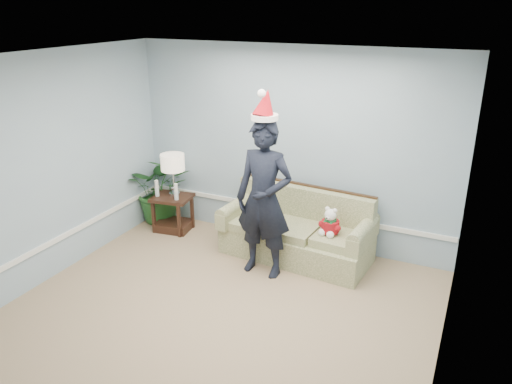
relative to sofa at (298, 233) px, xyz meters
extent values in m
cube|color=#9E8466|center=(-0.29, -2.09, -0.33)|extent=(4.50, 5.00, 0.02)
cube|color=white|center=(-0.29, -2.09, 2.39)|extent=(4.50, 5.00, 0.02)
cube|color=#94AFBD|center=(-0.29, 0.42, 1.03)|extent=(4.50, 0.02, 2.70)
cube|color=#94AFBD|center=(-2.55, -2.09, 1.03)|extent=(0.02, 5.00, 2.70)
cube|color=#94AFBD|center=(1.97, -2.09, 1.03)|extent=(0.02, 5.00, 2.70)
cube|color=white|center=(-0.29, 0.39, 0.13)|extent=(4.48, 0.03, 0.06)
cube|color=white|center=(-2.53, -2.09, 0.13)|extent=(0.03, 4.98, 0.06)
cube|color=#485829|center=(0.00, -0.06, -0.14)|extent=(1.98, 0.98, 0.37)
cube|color=#485829|center=(-0.60, -0.10, 0.10)|extent=(0.62, 0.70, 0.11)
cube|color=#485829|center=(0.00, -0.10, 0.10)|extent=(0.62, 0.70, 0.11)
cube|color=#485829|center=(0.60, -0.10, 0.10)|extent=(0.62, 0.70, 0.11)
cube|color=#485829|center=(0.00, 0.26, 0.30)|extent=(1.93, 0.34, 0.51)
cube|color=#311D0F|center=(0.00, 0.32, 0.56)|extent=(1.92, 0.21, 0.05)
cube|color=#485829|center=(-0.88, -0.06, 0.16)|extent=(0.23, 0.84, 0.22)
cube|color=#485829|center=(0.88, -0.06, 0.16)|extent=(0.23, 0.84, 0.22)
cube|color=#361D13|center=(-1.95, -0.03, 0.19)|extent=(0.61, 0.54, 0.04)
cube|color=#361D13|center=(-1.95, -0.03, -0.26)|extent=(0.55, 0.48, 0.12)
cube|color=#361D13|center=(-2.17, -0.21, -0.05)|extent=(0.05, 0.05, 0.53)
cube|color=#361D13|center=(-1.73, -0.21, -0.05)|extent=(0.05, 0.05, 0.53)
cube|color=#361D13|center=(-2.17, 0.14, -0.05)|extent=(0.05, 0.05, 0.53)
cube|color=#361D13|center=(-1.73, 0.14, -0.05)|extent=(0.05, 0.05, 0.53)
cylinder|color=silver|center=(-1.96, 0.04, 0.23)|extent=(0.16, 0.16, 0.03)
sphere|color=silver|center=(-1.96, 0.04, 0.32)|extent=(0.10, 0.10, 0.10)
cylinder|color=silver|center=(-1.96, 0.04, 0.47)|extent=(0.03, 0.03, 0.35)
cylinder|color=#F4E1C2|center=(-1.96, 0.04, 0.71)|extent=(0.35, 0.35, 0.24)
cylinder|color=silver|center=(-2.15, -0.11, 0.28)|extent=(0.06, 0.06, 0.13)
cylinder|color=white|center=(-2.15, -0.11, 0.40)|extent=(0.05, 0.05, 0.11)
cylinder|color=silver|center=(-1.82, -0.11, 0.28)|extent=(0.06, 0.06, 0.13)
cylinder|color=white|center=(-1.82, -0.11, 0.40)|extent=(0.05, 0.05, 0.11)
imported|color=#1E501F|center=(-2.29, 0.19, 0.22)|extent=(1.21, 1.14, 1.07)
imported|color=black|center=(-0.23, -0.59, 0.66)|extent=(0.72, 0.49, 1.95)
cylinder|color=white|center=(-0.23, -0.59, 1.65)|extent=(0.37, 0.37, 0.06)
cone|color=#AE1215|center=(-0.23, -0.56, 1.81)|extent=(0.33, 0.39, 0.36)
sphere|color=white|center=(-0.23, -0.67, 1.93)|extent=(0.09, 0.09, 0.09)
sphere|color=white|center=(0.48, -0.15, 0.26)|extent=(0.21, 0.21, 0.21)
cylinder|color=#AE1215|center=(0.48, -0.15, 0.26)|extent=(0.26, 0.26, 0.15)
cylinder|color=#155F2D|center=(0.48, -0.15, 0.34)|extent=(0.17, 0.17, 0.03)
sphere|color=white|center=(0.43, -0.25, 0.20)|extent=(0.10, 0.10, 0.10)
sphere|color=white|center=(0.54, -0.25, 0.20)|extent=(0.10, 0.10, 0.10)
sphere|color=white|center=(0.48, -0.16, 0.42)|extent=(0.15, 0.15, 0.15)
sphere|color=black|center=(0.48, -0.25, 0.40)|extent=(0.02, 0.02, 0.02)
sphere|color=white|center=(0.43, -0.15, 0.48)|extent=(0.06, 0.06, 0.06)
sphere|color=white|center=(0.53, -0.15, 0.48)|extent=(0.06, 0.06, 0.06)
camera|label=1|loc=(2.04, -5.64, 2.87)|focal=35.00mm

